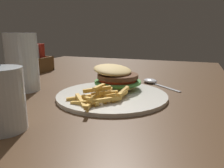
{
  "coord_description": "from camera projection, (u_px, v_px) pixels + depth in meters",
  "views": [
    {
      "loc": [
        -0.59,
        -0.38,
        0.89
      ],
      "look_at": [
        -0.04,
        -0.17,
        0.75
      ],
      "focal_mm": 35.0,
      "sensor_mm": 36.0,
      "label": 1
    }
  ],
  "objects": [
    {
      "name": "beer_glass",
      "position": [
        22.0,
        64.0,
        0.66
      ],
      "size": [
        0.09,
        0.09,
        0.18
      ],
      "color": "silver",
      "rests_on": "dining_table"
    },
    {
      "name": "spoon",
      "position": [
        152.0,
        81.0,
        0.77
      ],
      "size": [
        0.13,
        0.15,
        0.02
      ],
      "rotation": [
        0.0,
        0.0,
        0.85
      ],
      "color": "silver",
      "rests_on": "dining_table"
    },
    {
      "name": "condiment_caddy",
      "position": [
        38.0,
        62.0,
        0.99
      ],
      "size": [
        0.13,
        0.09,
        0.12
      ],
      "color": "brown",
      "rests_on": "dining_table"
    },
    {
      "name": "juice_glass",
      "position": [
        2.0,
        101.0,
        0.4
      ],
      "size": [
        0.08,
        0.08,
        0.21
      ],
      "color": "silver",
      "rests_on": "dining_table"
    },
    {
      "name": "meal_plate_near",
      "position": [
        114.0,
        86.0,
        0.63
      ],
      "size": [
        0.31,
        0.31,
        0.09
      ],
      "color": "silver",
      "rests_on": "dining_table"
    },
    {
      "name": "dining_table",
      "position": [
        67.0,
        122.0,
        0.73
      ],
      "size": [
        1.64,
        1.04,
        0.71
      ],
      "color": "#4C331E",
      "rests_on": "ground_plane"
    }
  ]
}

